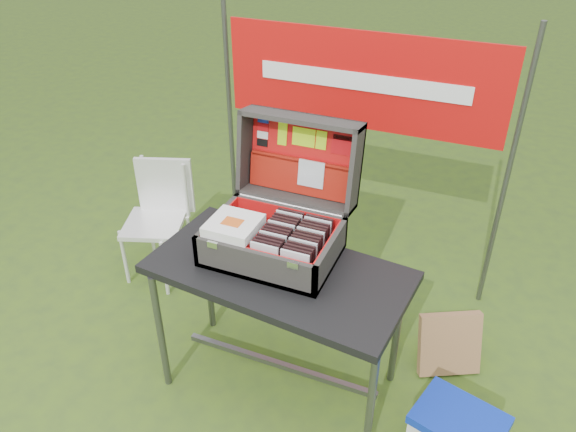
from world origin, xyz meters
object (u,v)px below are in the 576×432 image
at_px(cardboard_box, 450,344).
at_px(table, 279,328).
at_px(chair, 154,225).
at_px(suitcase, 277,198).

bearing_deg(cardboard_box, table, -178.73).
bearing_deg(chair, cardboard_box, -22.05).
xyz_separation_m(table, chair, (-1.09, 0.52, 0.02)).
bearing_deg(table, chair, 160.12).
xyz_separation_m(table, cardboard_box, (0.79, 0.44, -0.20)).
xyz_separation_m(suitcase, cardboard_box, (0.86, 0.29, -0.86)).
bearing_deg(cardboard_box, chair, 149.78).
height_order(suitcase, cardboard_box, suitcase).
distance_m(table, cardboard_box, 0.93).
distance_m(chair, cardboard_box, 1.89).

